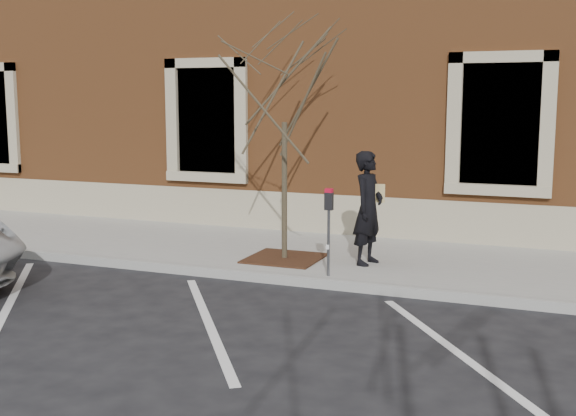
% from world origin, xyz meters
% --- Properties ---
extents(ground, '(120.00, 120.00, 0.00)m').
position_xyz_m(ground, '(0.00, 0.00, 0.00)').
color(ground, '#28282B').
rests_on(ground, ground).
extents(sidewalk_near, '(40.00, 3.50, 0.15)m').
position_xyz_m(sidewalk_near, '(0.00, 1.75, 0.07)').
color(sidewalk_near, '#A6A49C').
rests_on(sidewalk_near, ground).
extents(curb_near, '(40.00, 0.12, 0.15)m').
position_xyz_m(curb_near, '(0.00, -0.05, 0.07)').
color(curb_near, '#9E9E99').
rests_on(curb_near, ground).
extents(parking_stripes, '(28.00, 4.40, 0.01)m').
position_xyz_m(parking_stripes, '(0.00, -2.20, 0.00)').
color(parking_stripes, silver).
rests_on(parking_stripes, ground).
extents(building_civic, '(40.00, 8.62, 8.00)m').
position_xyz_m(building_civic, '(0.00, 7.74, 4.00)').
color(building_civic, brown).
rests_on(building_civic, ground).
extents(man, '(0.57, 0.76, 1.87)m').
position_xyz_m(man, '(1.19, 1.17, 1.09)').
color(man, black).
rests_on(man, sidewalk_near).
extents(parking_meter, '(0.12, 0.09, 1.36)m').
position_xyz_m(parking_meter, '(0.85, 0.15, 1.10)').
color(parking_meter, '#595B60').
rests_on(parking_meter, sidewalk_near).
extents(tree_grate, '(1.21, 1.21, 0.03)m').
position_xyz_m(tree_grate, '(-0.22, 0.99, 0.17)').
color(tree_grate, '#432815').
rests_on(tree_grate, sidewalk_near).
extents(sapling, '(2.54, 2.54, 4.23)m').
position_xyz_m(sapling, '(-0.22, 0.99, 3.11)').
color(sapling, '#473D2B').
rests_on(sapling, sidewalk_near).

